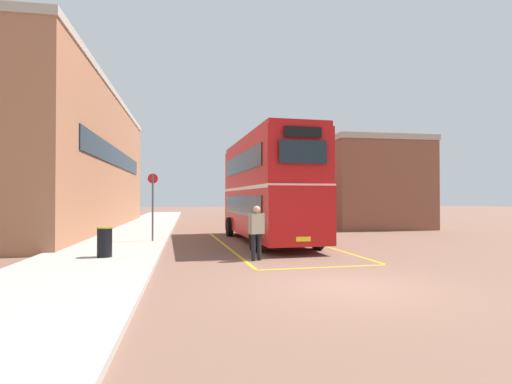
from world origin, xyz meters
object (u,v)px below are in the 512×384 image
Objects in this scene: single_deck_bus at (263,202)px; bus_stop_sign at (153,201)px; double_decker_bus at (267,187)px; pedestrian_boarding at (256,229)px; litter_bin at (105,242)px.

single_deck_bus is 22.14m from bus_stop_sign.
double_decker_bus is 5.67× the size of pedestrian_boarding.
double_decker_bus is at bearing 37.05° from litter_bin.
double_decker_bus is 20.68m from single_deck_bus.
bus_stop_sign is at bearing 76.88° from litter_bin.
litter_bin is at bearing -103.12° from bus_stop_sign.
litter_bin is at bearing -111.47° from single_deck_bus.
pedestrian_boarding is at bearing -101.10° from single_deck_bus.
pedestrian_boarding is (-5.03, -25.67, -0.60)m from single_deck_bus.
single_deck_bus is 26.91m from litter_bin.
bus_stop_sign is at bearing -179.99° from double_decker_bus.
pedestrian_boarding reaches higher than litter_bin.
double_decker_bus is 10.54× the size of litter_bin.
pedestrian_boarding is 4.87m from litter_bin.
double_decker_bus reaches higher than single_deck_bus.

